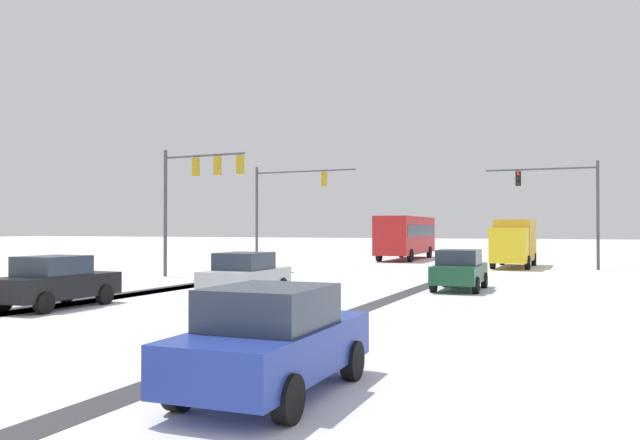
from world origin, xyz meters
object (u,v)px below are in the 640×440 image
at_px(traffic_signal_near_left, 196,183).
at_px(car_silver_second, 246,275).
at_px(car_dark_green_lead, 460,270).
at_px(bus_oncoming, 406,234).
at_px(car_black_third, 55,282).
at_px(car_blue_fourth, 273,340).
at_px(traffic_signal_far_right, 565,195).
at_px(box_truck_delivery, 514,241).
at_px(traffic_signal_far_left, 284,197).

height_order(traffic_signal_near_left, car_silver_second, traffic_signal_near_left).
xyz_separation_m(car_dark_green_lead, bus_oncoming, (-8.49, 23.97, 1.18)).
distance_m(car_silver_second, car_black_third, 6.27).
bearing_deg(car_silver_second, car_black_third, -130.87).
bearing_deg(car_blue_fourth, traffic_signal_far_right, 84.46).
bearing_deg(car_silver_second, bus_oncoming, 93.84).
bearing_deg(box_truck_delivery, bus_oncoming, 140.48).
distance_m(car_dark_green_lead, car_silver_second, 8.74).
height_order(traffic_signal_far_right, box_truck_delivery, traffic_signal_far_right).
distance_m(traffic_signal_near_left, box_truck_delivery, 20.72).
bearing_deg(car_dark_green_lead, car_silver_second, -137.87).
bearing_deg(box_truck_delivery, car_dark_green_lead, -91.66).
distance_m(traffic_signal_near_left, car_black_third, 13.07).
distance_m(traffic_signal_far_right, traffic_signal_near_left, 22.06).
distance_m(car_dark_green_lead, bus_oncoming, 25.46).
bearing_deg(traffic_signal_far_right, car_blue_fourth, -95.54).
bearing_deg(traffic_signal_far_right, box_truck_delivery, 162.81).
xyz_separation_m(traffic_signal_far_right, car_blue_fourth, (-3.20, -33.01, -3.64)).
bearing_deg(car_black_third, car_blue_fourth, -31.80).
relative_size(car_blue_fourth, bus_oncoming, 0.37).
bearing_deg(car_dark_green_lead, traffic_signal_far_right, 77.21).
relative_size(bus_oncoming, box_truck_delivery, 1.49).
bearing_deg(car_silver_second, traffic_signal_near_left, 133.14).
height_order(car_silver_second, box_truck_delivery, box_truck_delivery).
relative_size(traffic_signal_far_right, box_truck_delivery, 0.89).
xyz_separation_m(traffic_signal_far_right, traffic_signal_near_left, (-16.97, -14.09, 0.29)).
xyz_separation_m(car_silver_second, bus_oncoming, (-2.00, 29.84, 1.18)).
xyz_separation_m(traffic_signal_near_left, car_silver_second, (6.93, -7.40, -3.94)).
bearing_deg(traffic_signal_far_left, traffic_signal_far_right, 13.51).
bearing_deg(traffic_signal_far_left, traffic_signal_near_left, -90.40).
relative_size(traffic_signal_near_left, car_black_third, 1.58).
relative_size(traffic_signal_far_left, car_silver_second, 1.71).
relative_size(traffic_signal_far_left, traffic_signal_far_right, 1.08).
height_order(traffic_signal_far_right, car_silver_second, traffic_signal_far_right).
relative_size(car_silver_second, box_truck_delivery, 0.56).
xyz_separation_m(car_dark_green_lead, box_truck_delivery, (0.48, 16.58, 0.82)).
distance_m(bus_oncoming, box_truck_delivery, 11.63).
height_order(traffic_signal_far_right, car_black_third, traffic_signal_far_right).
bearing_deg(traffic_signal_far_left, car_black_third, -82.90).
relative_size(traffic_signal_far_right, car_silver_second, 1.59).
relative_size(traffic_signal_near_left, car_blue_fourth, 1.58).
bearing_deg(car_silver_second, traffic_signal_far_right, 64.98).
distance_m(traffic_signal_far_right, car_silver_second, 24.00).
height_order(traffic_signal_near_left, box_truck_delivery, traffic_signal_near_left).
height_order(traffic_signal_far_left, box_truck_delivery, traffic_signal_far_left).
bearing_deg(box_truck_delivery, car_blue_fourth, -90.22).
xyz_separation_m(traffic_signal_far_left, car_blue_fourth, (13.69, -28.95, -3.67)).
xyz_separation_m(traffic_signal_far_left, car_black_third, (2.76, -22.17, -3.67)).
height_order(traffic_signal_far_left, traffic_signal_near_left, same).
xyz_separation_m(traffic_signal_far_left, traffic_signal_near_left, (-0.07, -10.03, 0.26)).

